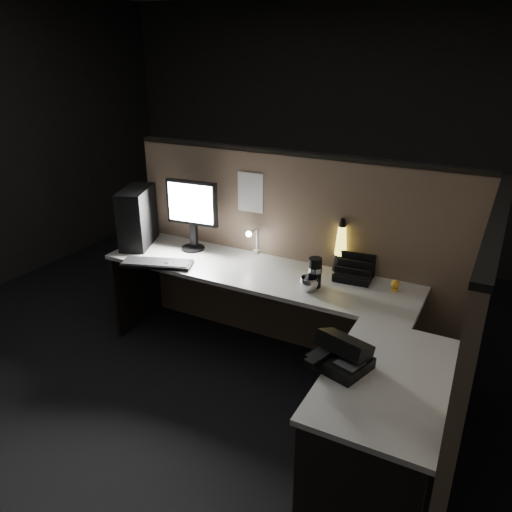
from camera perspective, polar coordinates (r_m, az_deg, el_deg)
The scene contains 17 objects.
floor at distance 3.43m, azimuth -2.55°, elevation -17.05°, with size 6.00×6.00×0.00m, color black.
room_shell at distance 2.70m, azimuth -3.16°, elevation 10.42°, with size 6.00×6.00×6.00m.
partition_back at distance 3.76m, azimuth 4.41°, elevation 0.05°, with size 2.66×0.06×1.50m, color brown.
partition_right at distance 2.77m, azimuth 23.33°, elevation -10.84°, with size 0.06×1.66×1.50m, color brown.
desk at distance 3.21m, azimuth 2.35°, elevation -7.45°, with size 2.60×1.60×0.73m.
pc_tower at distance 4.06m, azimuth -13.40°, elevation 4.36°, with size 0.20×0.43×0.46m, color black.
monitor at distance 3.85m, azimuth -7.33°, elevation 5.41°, with size 0.43×0.18×0.55m.
keyboard at distance 3.70m, azimuth -11.23°, elevation -0.85°, with size 0.51×0.17×0.02m, color black.
mouse at distance 3.65m, azimuth -10.05°, elevation -0.98°, with size 0.09×0.06×0.04m, color black.
clip_lamp at distance 3.74m, azimuth -0.36°, elevation 1.83°, with size 0.04×0.17×0.22m.
organizer at distance 3.48m, azimuth 11.18°, elevation -1.87°, with size 0.26×0.23×0.18m.
lava_lamp at distance 3.54m, azimuth 9.65°, elevation 0.78°, with size 0.10×0.10×0.39m.
travel_mug at distance 3.29m, azimuth 6.75°, elevation -1.89°, with size 0.09×0.09×0.20m, color black.
steel_mug at distance 3.26m, azimuth 6.06°, elevation -3.20°, with size 0.12×0.12×0.09m, color silver.
figurine at distance 3.36m, azimuth 15.64°, elevation -3.10°, with size 0.06×0.06×0.06m, color #F4A726.
pinned_paper at distance 3.73m, azimuth -0.66°, elevation 7.26°, with size 0.21×0.00×0.30m, color white.
desk_phone at distance 2.55m, azimuth 9.65°, elevation -11.01°, with size 0.32×0.32×0.16m.
Camera 1 is at (1.36, -2.26, 2.19)m, focal length 35.00 mm.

